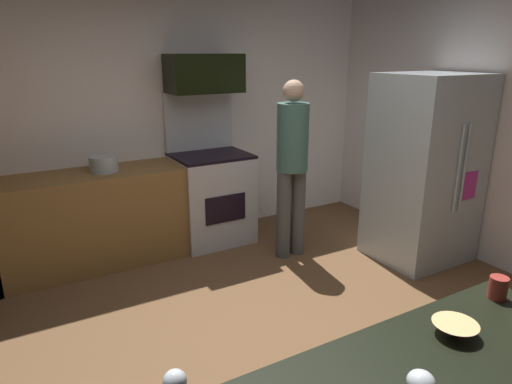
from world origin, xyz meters
name	(u,v)px	position (x,y,z in m)	size (l,w,h in m)	color
ground_plane	(276,350)	(0.00, 0.00, -0.01)	(5.20, 4.80, 0.02)	brown
wall_back	(157,118)	(0.00, 2.34, 1.30)	(5.20, 0.12, 2.60)	silver
lower_cabinet_run	(81,222)	(-0.90, 1.98, 0.45)	(2.40, 0.60, 0.90)	olive
oven_range	(211,193)	(0.43, 1.98, 0.52)	(0.76, 0.65, 1.56)	beige
microwave	(204,73)	(0.43, 2.06, 1.75)	(0.74, 0.38, 0.38)	black
refrigerator	(424,169)	(2.03, 0.58, 0.89)	(0.87, 0.78, 1.78)	#B1BDC2
person_cook	(292,161)	(0.94, 1.23, 0.97)	(0.31, 0.30, 1.72)	#4F4F4F
mixing_bowl_prep	(455,329)	(-0.01, -1.31, 0.93)	(0.18, 0.18, 0.05)	#EEC27B
wine_glass_near	(421,384)	(-0.48, -1.53, 1.03)	(0.08, 0.08, 0.17)	silver
wine_glass_mid	(175,384)	(-1.10, -1.17, 1.03)	(0.07, 0.07, 0.17)	silver
mug_coffee	(498,288)	(0.39, -1.22, 0.95)	(0.08, 0.08, 0.10)	#A23329
stock_pot	(104,164)	(-0.64, 1.98, 0.97)	(0.26, 0.26, 0.14)	#B2B9B7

